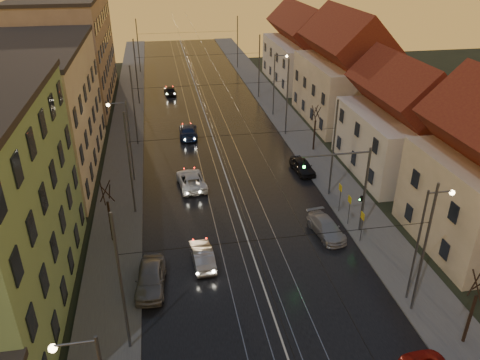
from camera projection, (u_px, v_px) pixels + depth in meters
road at (212, 136)px, 55.03m from camera, size 16.00×120.00×0.04m
sidewalk_left at (126, 142)px, 53.43m from camera, size 4.00×120.00×0.15m
sidewalk_right at (294, 131)px, 56.57m from camera, size 4.00×120.00×0.15m
tram_rail_0 at (194, 137)px, 54.66m from camera, size 0.06×120.00×0.03m
tram_rail_1 at (206, 137)px, 54.89m from camera, size 0.06×120.00×0.03m
tram_rail_2 at (219, 136)px, 55.13m from camera, size 0.06×120.00×0.03m
tram_rail_3 at (231, 135)px, 55.36m from camera, size 0.06×120.00×0.03m
apartment_left_2 at (35, 113)px, 44.28m from camera, size 10.00×20.00×12.00m
apartment_left_3 at (70, 50)px, 64.83m from camera, size 10.00×24.00×14.00m
house_right_2 at (402, 126)px, 45.08m from camera, size 9.18×12.24×9.20m
house_right_3 at (345, 75)px, 57.68m from camera, size 9.18×14.28×11.50m
house_right_4 at (302, 51)px, 73.78m from camera, size 9.18×16.32×10.00m
catenary_pole_l_1 at (121, 286)px, 24.50m from camera, size 0.16×0.16×9.00m
catenary_pole_r_1 at (424, 251)px, 27.20m from camera, size 0.16×0.16×9.00m
catenary_pole_l_2 at (130, 165)px, 37.62m from camera, size 0.16×0.16×9.00m
catenary_pole_r_2 at (333, 150)px, 40.33m from camera, size 0.16×0.16×9.00m
catenary_pole_l_3 at (134, 107)px, 50.75m from camera, size 0.16×0.16×9.00m
catenary_pole_r_3 at (287, 98)px, 53.45m from camera, size 0.16×0.16×9.00m
catenary_pole_l_4 at (136, 72)px, 63.87m from camera, size 0.16×0.16×9.00m
catenary_pole_r_4 at (259, 67)px, 66.58m from camera, size 0.16×0.16×9.00m
catenary_pole_l_5 at (138, 46)px, 79.62m from camera, size 0.16×0.16×9.00m
catenary_pole_r_5 at (237, 43)px, 82.33m from camera, size 0.16×0.16×9.00m
street_lamp_1 at (424, 235)px, 27.98m from camera, size 1.75×0.32×8.00m
street_lamp_2 at (126, 134)px, 42.62m from camera, size 1.75×0.32×8.00m
street_lamp_3 at (277, 79)px, 59.48m from camera, size 1.75×0.32×8.00m
traffic_light_mast at (354, 181)px, 34.94m from camera, size 5.30×0.32×7.20m
bare_tree_0 at (109, 214)px, 34.79m from camera, size 1.09×1.09×5.11m
bare_tree_1 at (472, 310)px, 25.75m from camera, size 1.09×1.09×5.11m
bare_tree_2 at (315, 129)px, 50.28m from camera, size 1.09×1.09×5.11m
driving_car_1 at (202, 256)px, 33.22m from camera, size 1.62×4.10×1.33m
driving_car_2 at (191, 180)px, 43.61m from camera, size 2.80×5.22×1.40m
driving_car_3 at (188, 131)px, 54.69m from camera, size 2.29×5.13×1.46m
driving_car_4 at (170, 91)px, 69.65m from camera, size 1.87×3.87×1.27m
parked_left_3 at (151, 278)px, 30.84m from camera, size 2.26×4.76×1.57m
parked_right_1 at (326, 228)px, 36.50m from camera, size 2.34×4.59×1.27m
parked_right_2 at (302, 166)px, 46.28m from camera, size 1.98×4.12×1.36m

